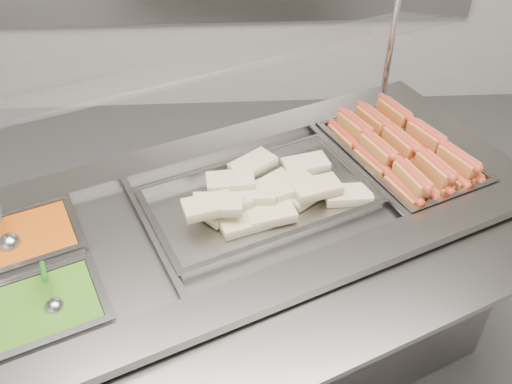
{
  "coord_description": "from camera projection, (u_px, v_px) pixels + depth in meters",
  "views": [
    {
      "loc": [
        -0.02,
        -0.95,
        2.02
      ],
      "look_at": [
        0.06,
        0.41,
        0.9
      ],
      "focal_mm": 40.0,
      "sensor_mm": 36.0,
      "label": 1
    }
  ],
  "objects": [
    {
      "name": "steam_counter",
      "position": [
        244.0,
        295.0,
        2.04
      ],
      "size": [
        2.01,
        1.48,
        0.88
      ],
      "color": "slate",
      "rests_on": "ground"
    },
    {
      "name": "ladle",
      "position": [
        9.0,
        242.0,
        1.62
      ],
      "size": [
        0.1,
        0.18,
        0.13
      ],
      "color": "#A8A7AC",
      "rests_on": "pan_beans"
    },
    {
      "name": "sneeze_guard",
      "position": [
        209.0,
        68.0,
        1.69
      ],
      "size": [
        1.6,
        0.9,
        0.43
      ],
      "color": "silver",
      "rests_on": "steam_counter"
    },
    {
      "name": "tray_rail",
      "position": [
        327.0,
        330.0,
        1.45
      ],
      "size": [
        1.72,
        1.0,
        0.05
      ],
      "color": "gray",
      "rests_on": "steam_counter"
    },
    {
      "name": "pan_beans",
      "position": [
        27.0,
        246.0,
        1.67
      ],
      "size": [
        0.36,
        0.33,
        0.1
      ],
      "color": "gray",
      "rests_on": "steam_counter"
    },
    {
      "name": "hotdogs_in_buns",
      "position": [
        400.0,
        151.0,
        1.96
      ],
      "size": [
        0.47,
        0.56,
        0.11
      ],
      "color": "#AC6124",
      "rests_on": "pan_hotdogs"
    },
    {
      "name": "serving_spoon",
      "position": [
        53.0,
        301.0,
        1.45
      ],
      "size": [
        0.09,
        0.17,
        0.13
      ],
      "color": "#A8A7AC",
      "rests_on": "pan_peas"
    },
    {
      "name": "pan_peas",
      "position": [
        45.0,
        316.0,
        1.47
      ],
      "size": [
        0.36,
        0.33,
        0.1
      ],
      "color": "gray",
      "rests_on": "steam_counter"
    },
    {
      "name": "pan_hotdogs",
      "position": [
        399.0,
        160.0,
        2.0
      ],
      "size": [
        0.52,
        0.63,
        0.1
      ],
      "color": "gray",
      "rests_on": "steam_counter"
    },
    {
      "name": "tortilla_wraps",
      "position": [
        261.0,
        195.0,
        1.77
      ],
      "size": [
        0.6,
        0.35,
        0.09
      ],
      "color": "#C9B687",
      "rests_on": "pan_wraps"
    },
    {
      "name": "pan_wraps",
      "position": [
        259.0,
        203.0,
        1.8
      ],
      "size": [
        0.77,
        0.62,
        0.07
      ],
      "color": "gray",
      "rests_on": "steam_counter"
    }
  ]
}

